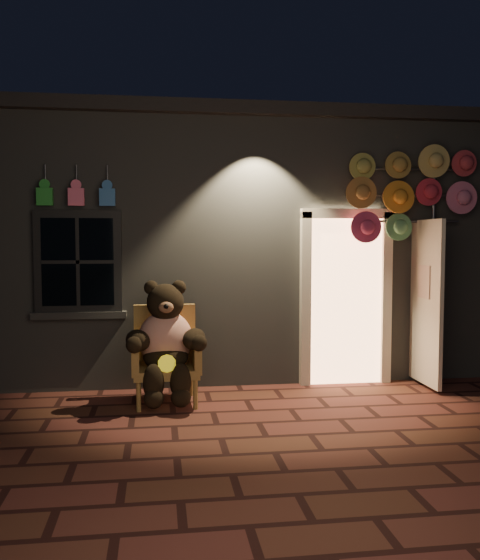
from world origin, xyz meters
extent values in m
plane|color=#5B2822|center=(0.00, 0.00, 0.00)|extent=(60.00, 60.00, 0.00)
cube|color=slate|center=(0.00, 4.00, 1.65)|extent=(7.00, 5.00, 3.30)
cube|color=black|center=(0.00, 4.00, 3.38)|extent=(7.30, 5.30, 0.16)
cube|color=black|center=(-1.90, 1.46, 1.55)|extent=(1.00, 0.10, 1.20)
cube|color=black|center=(-1.90, 1.43, 1.55)|extent=(0.82, 0.06, 1.02)
cube|color=slate|center=(-1.90, 1.46, 0.92)|extent=(1.10, 0.14, 0.08)
cube|color=#EBA26A|center=(1.35, 1.48, 1.05)|extent=(0.92, 0.10, 2.10)
cube|color=beige|center=(0.83, 1.44, 1.05)|extent=(0.12, 0.12, 2.20)
cube|color=beige|center=(1.87, 1.44, 1.05)|extent=(0.12, 0.12, 2.20)
cube|color=beige|center=(1.35, 1.44, 2.13)|extent=(1.16, 0.12, 0.12)
cube|color=beige|center=(2.25, 1.10, 1.05)|extent=(0.05, 0.80, 2.00)
cube|color=green|center=(-2.25, 1.38, 2.30)|extent=(0.18, 0.07, 0.20)
cylinder|color=#59595E|center=(-2.25, 1.44, 2.55)|extent=(0.02, 0.02, 0.25)
cube|color=#F16386|center=(-1.90, 1.38, 2.30)|extent=(0.18, 0.07, 0.20)
cylinder|color=#59595E|center=(-1.90, 1.44, 2.55)|extent=(0.02, 0.02, 0.25)
cube|color=#3065A8|center=(-1.55, 1.38, 2.30)|extent=(0.18, 0.07, 0.20)
cylinder|color=#59595E|center=(-1.55, 1.44, 2.55)|extent=(0.02, 0.02, 0.25)
cube|color=#AA8241|center=(-0.90, 0.83, 0.37)|extent=(0.72, 0.67, 0.10)
cube|color=#AA8241|center=(-0.91, 1.13, 0.72)|extent=(0.70, 0.10, 0.70)
cube|color=#AA8241|center=(-1.23, 0.80, 0.57)|extent=(0.10, 0.60, 0.40)
cube|color=#AA8241|center=(-0.57, 0.82, 0.57)|extent=(0.10, 0.60, 0.40)
cylinder|color=#AA8241|center=(-1.19, 0.54, 0.16)|extent=(0.05, 0.05, 0.32)
cylinder|color=#AA8241|center=(-0.59, 0.56, 0.16)|extent=(0.05, 0.05, 0.32)
cylinder|color=#AA8241|center=(-1.21, 1.10, 0.16)|extent=(0.05, 0.05, 0.32)
cylinder|color=#AA8241|center=(-0.61, 1.11, 0.16)|extent=(0.05, 0.05, 0.32)
ellipsoid|color=red|center=(-0.90, 0.87, 0.71)|extent=(0.61, 0.50, 0.63)
ellipsoid|color=black|center=(-0.90, 0.80, 0.53)|extent=(0.51, 0.43, 0.30)
sphere|color=black|center=(-0.90, 0.82, 1.13)|extent=(0.42, 0.42, 0.41)
sphere|color=black|center=(-1.05, 0.84, 1.29)|extent=(0.16, 0.16, 0.16)
sphere|color=black|center=(-0.75, 0.85, 1.29)|extent=(0.16, 0.16, 0.16)
ellipsoid|color=brown|center=(-0.89, 0.64, 1.09)|extent=(0.16, 0.12, 0.13)
ellipsoid|color=black|center=(-1.20, 0.66, 0.74)|extent=(0.37, 0.47, 0.23)
ellipsoid|color=black|center=(-0.60, 0.68, 0.74)|extent=(0.35, 0.47, 0.23)
ellipsoid|color=black|center=(-1.03, 0.53, 0.31)|extent=(0.23, 0.23, 0.39)
ellipsoid|color=black|center=(-0.75, 0.53, 0.31)|extent=(0.23, 0.23, 0.39)
sphere|color=black|center=(-1.03, 0.47, 0.15)|extent=(0.21, 0.21, 0.21)
sphere|color=black|center=(-0.75, 0.48, 0.15)|extent=(0.21, 0.21, 0.21)
cylinder|color=yellow|center=(-0.89, 0.53, 0.51)|extent=(0.20, 0.09, 0.19)
cylinder|color=#59595E|center=(2.45, 1.38, 1.45)|extent=(0.04, 0.04, 2.89)
cylinder|color=#59595E|center=(2.13, 1.36, 2.68)|extent=(1.29, 0.03, 0.03)
cylinder|color=#59595E|center=(2.13, 1.36, 2.36)|extent=(1.29, 0.03, 0.03)
cylinder|color=#59595E|center=(2.13, 1.36, 2.04)|extent=(1.29, 0.03, 0.03)
cylinder|color=#969344|center=(1.50, 1.30, 2.73)|extent=(0.36, 0.11, 0.37)
cylinder|color=olive|center=(1.93, 1.27, 2.73)|extent=(0.36, 0.11, 0.37)
cylinder|color=tan|center=(2.36, 1.24, 2.73)|extent=(0.36, 0.11, 0.37)
cylinder|color=#C43A47|center=(2.79, 1.30, 2.73)|extent=(0.36, 0.11, 0.37)
cylinder|color=#9D6933|center=(1.50, 1.27, 2.36)|extent=(0.36, 0.11, 0.37)
cylinder|color=orange|center=(1.93, 1.24, 2.36)|extent=(0.36, 0.11, 0.37)
cylinder|color=#C82B41|center=(2.36, 1.30, 2.36)|extent=(0.36, 0.11, 0.37)
cylinder|color=pink|center=(2.79, 1.27, 2.36)|extent=(0.36, 0.11, 0.37)
cylinder|color=#BB3663|center=(1.50, 1.24, 1.98)|extent=(0.36, 0.11, 0.37)
cylinder|color=#569A65|center=(1.93, 1.30, 1.98)|extent=(0.36, 0.11, 0.37)
camera|label=1|loc=(-0.97, -5.67, 1.82)|focal=38.00mm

